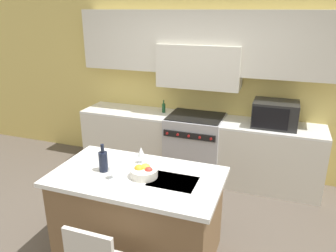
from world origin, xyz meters
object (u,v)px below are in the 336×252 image
at_px(wine_glass_near, 111,167).
at_px(wine_glass_far, 141,152).
at_px(wine_bottle, 103,161).
at_px(oil_bottle_on_counter, 164,108).
at_px(microwave, 275,114).
at_px(range_stove, 195,146).
at_px(fruit_bowl, 144,172).

relative_size(wine_glass_near, wine_glass_far, 1.00).
relative_size(wine_bottle, oil_bottle_on_counter, 1.48).
height_order(microwave, oil_bottle_on_counter, microwave).
bearing_deg(wine_bottle, range_stove, 76.65).
relative_size(wine_glass_near, oil_bottle_on_counter, 0.92).
bearing_deg(microwave, fruit_bowl, -120.98).
distance_m(wine_bottle, wine_glass_near, 0.18).
height_order(wine_glass_near, oil_bottle_on_counter, oil_bottle_on_counter).
bearing_deg(oil_bottle_on_counter, fruit_bowl, -75.08).
bearing_deg(fruit_bowl, wine_glass_near, -152.54).
height_order(range_stove, microwave, microwave).
height_order(range_stove, wine_bottle, wine_bottle).
bearing_deg(range_stove, microwave, 0.99).
relative_size(wine_bottle, wine_glass_far, 1.61).
distance_m(wine_bottle, fruit_bowl, 0.42).
height_order(wine_bottle, wine_glass_near, wine_bottle).
relative_size(fruit_bowl, oil_bottle_on_counter, 1.37).
height_order(microwave, wine_glass_near, microwave).
relative_size(wine_glass_far, fruit_bowl, 0.67).
xyz_separation_m(wine_glass_near, fruit_bowl, (0.27, 0.14, -0.07)).
xyz_separation_m(range_stove, microwave, (1.08, 0.02, 0.61)).
distance_m(wine_glass_near, fruit_bowl, 0.31).
distance_m(range_stove, wine_glass_near, 2.05).
distance_m(microwave, oil_bottle_on_counter, 1.62).
height_order(microwave, wine_glass_far, microwave).
bearing_deg(wine_glass_near, wine_glass_far, 72.63).
xyz_separation_m(microwave, wine_bottle, (-1.52, -1.87, -0.09)).
bearing_deg(wine_bottle, oil_bottle_on_counter, 92.73).
xyz_separation_m(range_stove, wine_bottle, (-0.44, -1.85, 0.53)).
xyz_separation_m(wine_glass_far, fruit_bowl, (0.14, -0.26, -0.07)).
xyz_separation_m(wine_glass_near, wine_glass_far, (0.12, 0.40, 0.00)).
bearing_deg(microwave, range_stove, -179.01).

